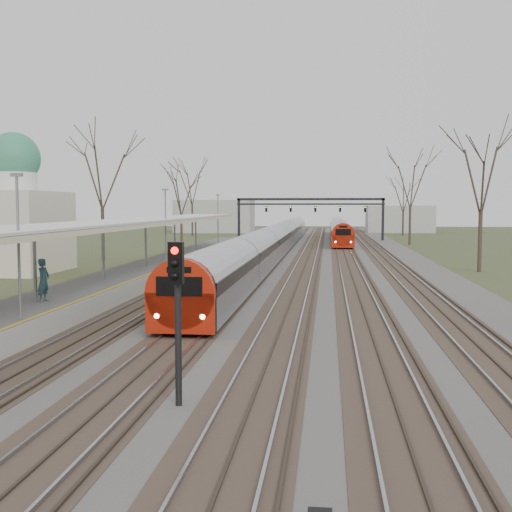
% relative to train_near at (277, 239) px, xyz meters
% --- Properties ---
extents(track_bed, '(24.00, 160.00, 0.22)m').
position_rel_train_near_xyz_m(track_bed, '(2.76, -5.59, -1.42)').
color(track_bed, '#474442').
rests_on(track_bed, ground).
extents(platform, '(3.50, 69.00, 1.00)m').
position_rel_train_near_xyz_m(platform, '(-6.55, -23.09, -0.98)').
color(platform, '#9E9B93').
rests_on(platform, ground).
extents(canopy, '(4.10, 50.00, 3.11)m').
position_rel_train_near_xyz_m(canopy, '(-6.55, -27.61, 2.45)').
color(canopy, slate).
rests_on(canopy, platform).
extents(signal_gantry, '(21.00, 0.59, 6.08)m').
position_rel_train_near_xyz_m(signal_gantry, '(2.79, 24.40, 3.43)').
color(signal_gantry, black).
rests_on(signal_gantry, ground).
extents(tree_west_far, '(5.50, 5.50, 11.33)m').
position_rel_train_near_xyz_m(tree_west_far, '(-14.50, -12.59, 6.54)').
color(tree_west_far, '#2D231C').
rests_on(tree_west_far, ground).
extents(tree_east_far, '(5.00, 5.00, 10.30)m').
position_rel_train_near_xyz_m(tree_east_far, '(16.50, -18.59, 5.81)').
color(tree_east_far, '#2D231C').
rests_on(tree_east_far, ground).
extents(train_near, '(2.62, 90.21, 3.05)m').
position_rel_train_near_xyz_m(train_near, '(0.00, 0.00, 0.00)').
color(train_near, '#A6A8B0').
rests_on(train_near, ground).
extents(train_far, '(2.62, 45.21, 3.05)m').
position_rel_train_near_xyz_m(train_far, '(7.00, 26.59, 0.00)').
color(train_far, '#A6A8B0').
rests_on(train_far, ground).
extents(passenger, '(0.50, 0.70, 1.80)m').
position_rel_train_near_xyz_m(passenger, '(-6.24, -42.49, 0.42)').
color(passenger, '#2A4852').
rests_on(passenger, platform).
extents(signal_post, '(0.35, 0.45, 4.10)m').
position_rel_train_near_xyz_m(signal_post, '(1.75, -52.53, 1.25)').
color(signal_post, black).
rests_on(signal_post, ground).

